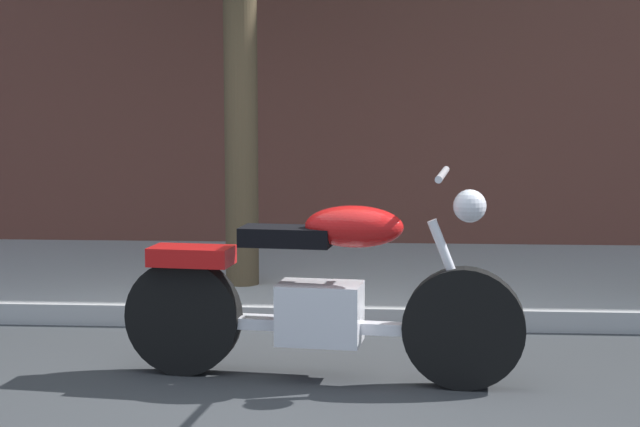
% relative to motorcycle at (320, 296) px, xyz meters
% --- Properties ---
extents(ground_plane, '(60.00, 60.00, 0.00)m').
position_rel_motorcycle_xyz_m(ground_plane, '(-0.29, -0.24, -0.46)').
color(ground_plane, '#303335').
extents(sidewalk, '(25.55, 2.93, 0.14)m').
position_rel_motorcycle_xyz_m(sidewalk, '(-0.29, 2.61, -0.39)').
color(sidewalk, '#A5A5A5').
rests_on(sidewalk, ground).
extents(motorcycle, '(2.14, 0.70, 1.13)m').
position_rel_motorcycle_xyz_m(motorcycle, '(0.00, 0.00, 0.00)').
color(motorcycle, black).
rests_on(motorcycle, ground).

